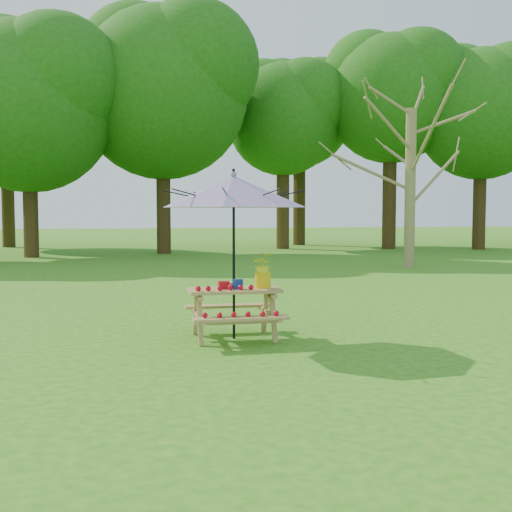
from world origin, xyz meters
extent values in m
plane|color=#247315|center=(0.00, 0.00, 0.00)|extent=(120.00, 120.00, 0.00)
cylinder|color=olive|center=(6.84, 13.35, 2.38)|extent=(0.35, 0.35, 4.75)
cube|color=#A4874A|center=(-0.16, 3.63, 0.65)|extent=(1.20, 0.62, 0.04)
cube|color=#A4874A|center=(-0.16, 3.08, 0.36)|extent=(1.20, 0.22, 0.04)
cube|color=#A4874A|center=(-0.16, 4.18, 0.36)|extent=(1.20, 0.22, 0.04)
cylinder|color=black|center=(-0.16, 3.63, 1.12)|extent=(0.04, 0.04, 2.25)
cone|color=teal|center=(-0.16, 3.63, 1.95)|extent=(2.39, 2.39, 0.41)
sphere|color=teal|center=(-0.16, 3.63, 2.17)|extent=(0.08, 0.08, 0.08)
cube|color=#AE0D16|center=(-0.29, 3.64, 0.72)|extent=(0.14, 0.12, 0.10)
cylinder|color=navy|center=(-0.11, 3.57, 0.74)|extent=(0.13, 0.13, 0.13)
cube|color=silver|center=(-0.20, 3.82, 0.71)|extent=(0.13, 0.13, 0.07)
cylinder|color=yellow|center=(0.23, 3.64, 0.78)|extent=(0.22, 0.22, 0.22)
imported|color=#EFF526|center=(0.23, 3.64, 0.99)|extent=(0.33, 0.30, 0.32)
camera|label=1|loc=(-1.55, -4.70, 1.69)|focal=45.00mm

